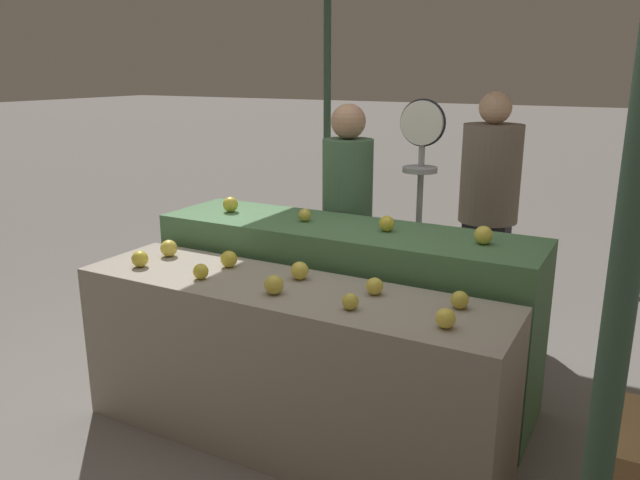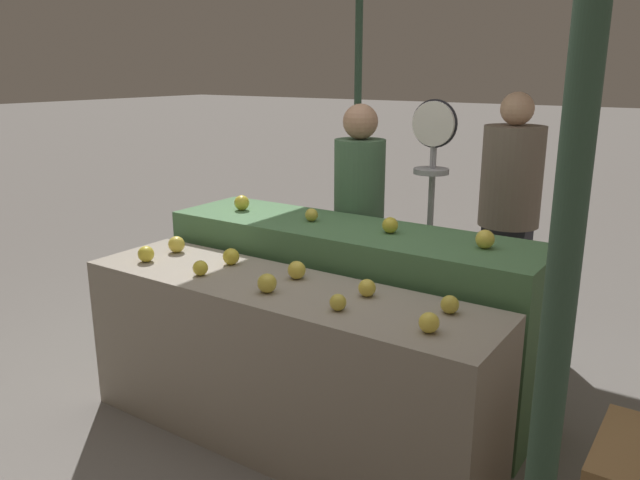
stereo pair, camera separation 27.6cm
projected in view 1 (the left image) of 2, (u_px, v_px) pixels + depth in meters
The scene contains 20 objects.
ground_plane at pixel (287, 440), 3.06m from camera, with size 60.00×60.00×0.00m, color slate.
display_counter_front at pixel (286, 366), 2.95m from camera, with size 2.09×0.55×0.80m, color gray.
display_counter_back at pixel (343, 310), 3.44m from camera, with size 2.09×0.55×0.95m, color #4C7A4C.
apple_front_0 at pixel (140, 259), 3.11m from camera, with size 0.08×0.08×0.08m, color gold.
apple_front_1 at pixel (201, 271), 2.94m from camera, with size 0.07×0.07×0.07m, color gold.
apple_front_2 at pixel (274, 285), 2.74m from camera, with size 0.09×0.09×0.09m, color gold.
apple_front_3 at pixel (350, 301), 2.56m from camera, with size 0.07×0.07×0.07m, color gold.
apple_front_4 at pixel (445, 318), 2.38m from camera, with size 0.08×0.08×0.08m, color yellow.
apple_front_5 at pixel (169, 248), 3.29m from camera, with size 0.09×0.09×0.09m, color yellow.
apple_front_6 at pixel (229, 259), 3.11m from camera, with size 0.08×0.08×0.08m, color gold.
apple_front_7 at pixel (300, 271), 2.93m from camera, with size 0.09×0.09×0.09m, color yellow.
apple_front_8 at pixel (375, 286), 2.73m from camera, with size 0.08×0.08×0.08m, color yellow.
apple_front_9 at pixel (460, 300), 2.57m from camera, with size 0.08×0.08×0.08m, color gold.
apple_back_0 at pixel (230, 204), 3.63m from camera, with size 0.09×0.09×0.09m, color gold.
apple_back_1 at pixel (305, 215), 3.41m from camera, with size 0.07×0.07×0.07m, color gold.
apple_back_2 at pixel (387, 224), 3.20m from camera, with size 0.08×0.08×0.08m, color gold.
apple_back_3 at pixel (483, 235), 2.96m from camera, with size 0.09×0.09×0.09m, color yellow.
produce_scale at pixel (420, 177), 3.59m from camera, with size 0.27×0.20×1.60m.
person_vendor_at_scale at pixel (347, 213), 3.78m from camera, with size 0.34×0.34×1.56m.
person_customer_left at pixel (489, 197), 4.21m from camera, with size 0.41×0.41×1.62m.
Camera 1 is at (1.43, -2.28, 1.76)m, focal length 35.00 mm.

